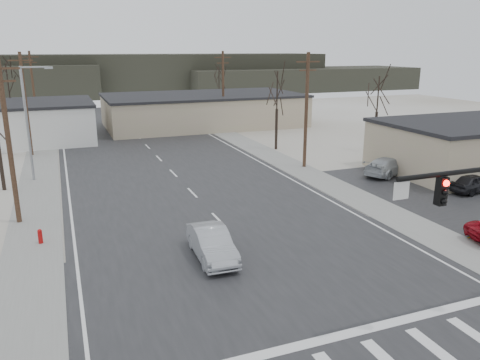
% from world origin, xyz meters
% --- Properties ---
extents(ground, '(140.00, 140.00, 0.00)m').
position_xyz_m(ground, '(0.00, 0.00, 0.00)').
color(ground, silver).
rests_on(ground, ground).
extents(main_road, '(18.00, 110.00, 0.05)m').
position_xyz_m(main_road, '(0.00, 15.00, 0.02)').
color(main_road, '#242426').
rests_on(main_road, ground).
extents(cross_road, '(90.00, 10.00, 0.04)m').
position_xyz_m(cross_road, '(0.00, 0.00, 0.02)').
color(cross_road, '#242426').
rests_on(cross_road, ground).
extents(sidewalk_left, '(3.00, 90.00, 0.06)m').
position_xyz_m(sidewalk_left, '(-10.60, 20.00, 0.03)').
color(sidewalk_left, gray).
rests_on(sidewalk_left, ground).
extents(sidewalk_right, '(3.00, 90.00, 0.06)m').
position_xyz_m(sidewalk_right, '(10.60, 20.00, 0.03)').
color(sidewalk_right, gray).
rests_on(sidewalk_right, ground).
extents(fire_hydrant, '(0.24, 0.24, 0.87)m').
position_xyz_m(fire_hydrant, '(-10.20, 8.00, 0.45)').
color(fire_hydrant, '#A50C0C').
rests_on(fire_hydrant, ground).
extents(building_right_far, '(26.30, 14.30, 4.30)m').
position_xyz_m(building_right_far, '(10.00, 44.00, 2.15)').
color(building_right_far, tan).
rests_on(building_right_far, ground).
extents(building_lot, '(14.30, 10.30, 4.30)m').
position_xyz_m(building_lot, '(24.00, 12.00, 2.16)').
color(building_lot, tan).
rests_on(building_lot, ground).
extents(upole_left_b, '(2.20, 0.30, 10.00)m').
position_xyz_m(upole_left_b, '(-11.50, 12.00, 5.22)').
color(upole_left_b, '#4E3524').
rests_on(upole_left_b, ground).
extents(upole_left_c, '(2.20, 0.30, 10.00)m').
position_xyz_m(upole_left_c, '(-11.50, 32.00, 5.22)').
color(upole_left_c, '#4E3524').
rests_on(upole_left_c, ground).
extents(upole_left_d, '(2.20, 0.30, 10.00)m').
position_xyz_m(upole_left_d, '(-11.50, 52.00, 5.22)').
color(upole_left_d, '#4E3524').
rests_on(upole_left_d, ground).
extents(upole_right_a, '(2.20, 0.30, 10.00)m').
position_xyz_m(upole_right_a, '(11.50, 18.00, 5.22)').
color(upole_right_a, '#4E3524').
rests_on(upole_right_a, ground).
extents(upole_right_b, '(2.20, 0.30, 10.00)m').
position_xyz_m(upole_right_b, '(11.50, 40.00, 5.22)').
color(upole_right_b, '#4E3524').
rests_on(upole_right_b, ground).
extents(streetlight_main, '(2.40, 0.25, 9.00)m').
position_xyz_m(streetlight_main, '(-10.80, 22.00, 5.09)').
color(streetlight_main, gray).
rests_on(streetlight_main, ground).
extents(tree_right_mid, '(3.74, 3.74, 8.33)m').
position_xyz_m(tree_right_mid, '(12.50, 26.00, 5.93)').
color(tree_right_mid, black).
rests_on(tree_right_mid, ground).
extents(tree_left_far, '(3.96, 3.96, 8.82)m').
position_xyz_m(tree_left_far, '(-14.00, 46.00, 6.28)').
color(tree_left_far, black).
rests_on(tree_left_far, ground).
extents(tree_right_far, '(3.52, 3.52, 7.84)m').
position_xyz_m(tree_right_far, '(15.00, 52.00, 5.58)').
color(tree_right_far, black).
rests_on(tree_right_far, ground).
extents(tree_lot, '(3.52, 3.52, 7.84)m').
position_xyz_m(tree_lot, '(22.00, 22.00, 5.58)').
color(tree_lot, black).
rests_on(tree_lot, ground).
extents(hill_center, '(80.00, 18.00, 9.00)m').
position_xyz_m(hill_center, '(15.00, 96.00, 4.50)').
color(hill_center, '#333026').
rests_on(hill_center, ground).
extents(hill_right, '(60.00, 18.00, 5.50)m').
position_xyz_m(hill_right, '(50.00, 90.00, 2.75)').
color(hill_right, '#333026').
rests_on(hill_right, ground).
extents(sedan_crossing, '(1.81, 4.75, 1.55)m').
position_xyz_m(sedan_crossing, '(-2.06, 2.91, 0.82)').
color(sedan_crossing, '#95999F').
rests_on(sedan_crossing, main_road).
extents(car_far_a, '(4.13, 5.93, 1.59)m').
position_xyz_m(car_far_a, '(-1.13, 43.81, 0.84)').
color(car_far_a, black).
rests_on(car_far_a, main_road).
extents(car_far_b, '(2.88, 4.23, 1.34)m').
position_xyz_m(car_far_b, '(-0.52, 46.88, 0.71)').
color(car_far_b, black).
rests_on(car_far_b, main_road).
extents(car_parked_dark_a, '(4.22, 2.15, 1.38)m').
position_xyz_m(car_parked_dark_a, '(19.45, 6.72, 0.72)').
color(car_parked_dark_a, black).
rests_on(car_parked_dark_a, parking_lot).
extents(car_parked_silver, '(5.52, 3.93, 1.48)m').
position_xyz_m(car_parked_silver, '(16.65, 13.00, 0.78)').
color(car_parked_silver, '#A3A9AE').
rests_on(car_parked_silver, parking_lot).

